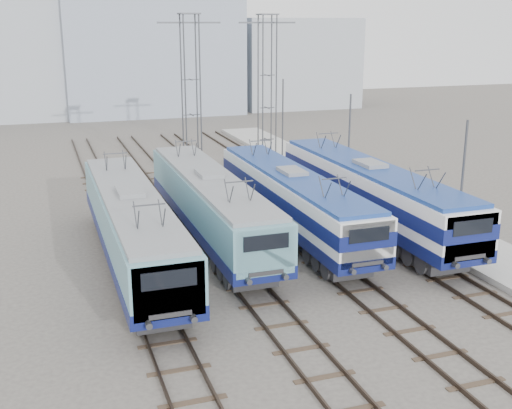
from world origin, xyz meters
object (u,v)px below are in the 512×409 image
at_px(locomotive_far_right, 370,191).
at_px(catenary_tower_east, 267,86).
at_px(mast_rear, 283,122).
at_px(locomotive_far_left, 132,224).
at_px(locomotive_center_right, 293,197).
at_px(locomotive_center_left, 211,202).
at_px(mast_mid, 349,148).
at_px(mast_front, 461,192).
at_px(catenary_tower_west, 191,92).

bearing_deg(locomotive_far_right, catenary_tower_east, 90.87).
height_order(catenary_tower_east, mast_rear, catenary_tower_east).
bearing_deg(mast_rear, locomotive_far_left, -127.46).
bearing_deg(locomotive_center_right, mast_rear, 70.55).
xyz_separation_m(locomotive_far_right, catenary_tower_east, (-0.25, 16.43, 4.30)).
bearing_deg(locomotive_far_left, locomotive_center_left, 29.60).
height_order(locomotive_center_right, mast_rear, mast_rear).
distance_m(locomotive_center_right, locomotive_far_right, 4.52).
xyz_separation_m(locomotive_center_right, mast_rear, (6.35, 17.98, 1.27)).
xyz_separation_m(locomotive_far_left, catenary_tower_east, (13.25, 18.04, 4.40)).
xyz_separation_m(locomotive_far_right, mast_mid, (1.85, 6.43, 1.16)).
distance_m(mast_mid, mast_rear, 12.00).
bearing_deg(mast_front, mast_mid, 90.00).
distance_m(locomotive_center_left, mast_mid, 12.22).
bearing_deg(catenary_tower_east, locomotive_center_right, -104.90).
bearing_deg(locomotive_far_right, mast_mid, 73.95).
xyz_separation_m(locomotive_center_left, locomotive_far_right, (9.00, -0.95, 0.12)).
bearing_deg(mast_mid, mast_rear, 90.00).
height_order(locomotive_center_left, locomotive_center_right, locomotive_center_left).
distance_m(catenary_tower_west, mast_front, 22.00).
bearing_deg(mast_front, locomotive_center_right, 136.51).
relative_size(mast_mid, mast_rear, 1.00).
bearing_deg(catenary_tower_west, catenary_tower_east, 17.10).
bearing_deg(mast_rear, locomotive_far_right, -95.73).
bearing_deg(mast_mid, catenary_tower_west, 137.07).
relative_size(locomotive_center_left, locomotive_far_right, 0.97).
distance_m(locomotive_far_right, catenary_tower_west, 16.50).
xyz_separation_m(locomotive_far_left, mast_front, (15.35, -3.96, 1.26)).
relative_size(locomotive_center_right, catenary_tower_west, 1.45).
bearing_deg(locomotive_center_right, mast_mid, 43.27).
xyz_separation_m(mast_front, mast_rear, (0.00, 24.00, 0.00)).
relative_size(locomotive_far_right, mast_mid, 2.63).
relative_size(locomotive_far_left, catenary_tower_west, 1.50).
distance_m(locomotive_far_left, catenary_tower_east, 22.81).
xyz_separation_m(locomotive_far_left, mast_rear, (15.35, 20.04, 1.26)).
height_order(locomotive_center_left, mast_front, mast_front).
bearing_deg(locomotive_center_right, locomotive_far_right, -5.74).
bearing_deg(mast_rear, mast_front, -90.00).
distance_m(mast_front, mast_mid, 12.00).
height_order(locomotive_far_left, locomotive_center_left, locomotive_far_left).
relative_size(locomotive_far_left, locomotive_far_right, 0.98).
relative_size(locomotive_center_left, locomotive_center_right, 1.02).
distance_m(locomotive_center_left, catenary_tower_east, 18.32).
relative_size(mast_front, mast_mid, 1.00).
distance_m(catenary_tower_east, mast_mid, 10.69).
bearing_deg(mast_front, locomotive_far_right, 108.37).
relative_size(locomotive_center_left, catenary_tower_west, 1.49).
bearing_deg(locomotive_center_right, mast_front, -43.49).
bearing_deg(catenary_tower_east, locomotive_center_left, -119.48).
xyz_separation_m(locomotive_far_left, catenary_tower_west, (6.75, 16.04, 4.40)).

